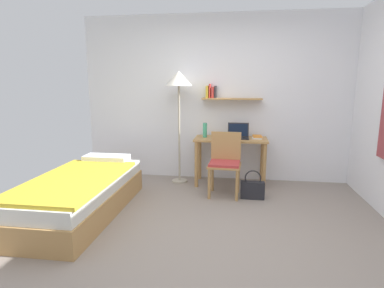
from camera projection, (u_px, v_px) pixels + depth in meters
name	position (u px, v px, depth m)	size (l,w,h in m)	color
ground_plane	(207.00, 234.00, 3.26)	(5.28, 5.28, 0.00)	gray
wall_back	(220.00, 99.00, 4.98)	(4.40, 0.27, 2.60)	white
bed	(81.00, 194.00, 3.74)	(0.90, 2.00, 0.54)	#B2844C
desk	(230.00, 147.00, 4.77)	(1.09, 0.51, 0.73)	#B2844C
desk_chair	(225.00, 161.00, 4.34)	(0.46, 0.43, 0.87)	#B2844C
standing_lamp	(179.00, 84.00, 4.71)	(0.40, 0.40, 1.73)	#B2A893
laptop	(238.00, 134.00, 4.74)	(0.32, 0.23, 0.23)	black
water_bottle	(205.00, 130.00, 4.80)	(0.06, 0.06, 0.22)	#42A87F
book_stack	(257.00, 137.00, 4.72)	(0.17, 0.23, 0.04)	silver
handbag	(252.00, 189.00, 4.24)	(0.32, 0.11, 0.40)	#232328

